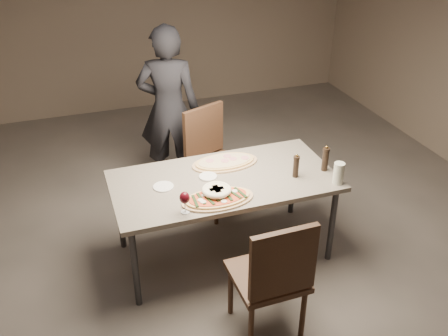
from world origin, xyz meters
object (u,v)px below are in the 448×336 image
object	(u,v)px
bread_basket	(217,192)
chair_far	(212,154)
dining_table	(224,185)
carafe	(339,173)
ham_pizza	(225,162)
diner	(169,109)
chair_near	(274,274)
zucchini_pizza	(218,198)
pepper_mill_left	(325,159)

from	to	relation	value
bread_basket	chair_far	bearing A→B (deg)	74.32
dining_table	carafe	xyz separation A→B (m)	(0.83, -0.35, 0.15)
dining_table	chair_far	distance (m)	0.79
bread_basket	carafe	xyz separation A→B (m)	(0.97, -0.12, 0.04)
bread_basket	chair_far	world-z (taller)	chair_far
ham_pizza	chair_far	distance (m)	0.57
diner	ham_pizza	bearing A→B (deg)	120.81
chair_far	diner	distance (m)	0.67
dining_table	diner	distance (m)	1.32
chair_far	dining_table	bearing A→B (deg)	57.59
carafe	bread_basket	bearing A→B (deg)	173.05
ham_pizza	bread_basket	distance (m)	0.52
dining_table	bread_basket	bearing A→B (deg)	-120.79
chair_near	ham_pizza	bearing A→B (deg)	85.62
zucchini_pizza	chair_far	bearing A→B (deg)	60.39
ham_pizza	bread_basket	xyz separation A→B (m)	(-0.23, -0.47, 0.03)
pepper_mill_left	carafe	world-z (taller)	pepper_mill_left
dining_table	ham_pizza	bearing A→B (deg)	69.14
bread_basket	carafe	world-z (taller)	carafe
diner	pepper_mill_left	bearing A→B (deg)	142.80
dining_table	diner	size ratio (longest dim) A/B	1.06
chair_near	chair_far	xyz separation A→B (m)	(0.13, 1.74, 0.00)
pepper_mill_left	chair_far	xyz separation A→B (m)	(-0.69, 0.90, -0.29)
zucchini_pizza	chair_near	xyz separation A→B (m)	(0.16, -0.69, -0.20)
dining_table	diner	world-z (taller)	diner
zucchini_pizza	pepper_mill_left	distance (m)	0.99
zucchini_pizza	dining_table	bearing A→B (deg)	48.14
ham_pizza	pepper_mill_left	distance (m)	0.83
pepper_mill_left	ham_pizza	bearing A→B (deg)	153.55
chair_near	diner	xyz separation A→B (m)	(-0.15, 2.28, 0.29)
bread_basket	chair_far	size ratio (longest dim) A/B	0.22
chair_far	diner	xyz separation A→B (m)	(-0.28, 0.54, 0.28)
bread_basket	chair_near	xyz separation A→B (m)	(0.15, -0.74, -0.23)
chair_near	diner	world-z (taller)	diner
bread_basket	diner	size ratio (longest dim) A/B	0.13
dining_table	bread_basket	distance (m)	0.29
carafe	pepper_mill_left	bearing A→B (deg)	90.00
zucchini_pizza	bread_basket	size ratio (longest dim) A/B	2.47
dining_table	zucchini_pizza	size ratio (longest dim) A/B	3.24
ham_pizza	carafe	distance (m)	0.95
pepper_mill_left	carafe	distance (m)	0.22
bread_basket	diner	distance (m)	1.54
pepper_mill_left	chair_near	size ratio (longest dim) A/B	0.23
zucchini_pizza	chair_far	size ratio (longest dim) A/B	0.55
pepper_mill_left	carafe	bearing A→B (deg)	-90.00
zucchini_pizza	carafe	world-z (taller)	carafe
bread_basket	chair_far	distance (m)	1.06
zucchini_pizza	diner	bearing A→B (deg)	75.43
chair_near	chair_far	size ratio (longest dim) A/B	0.99
pepper_mill_left	bread_basket	bearing A→B (deg)	-174.32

